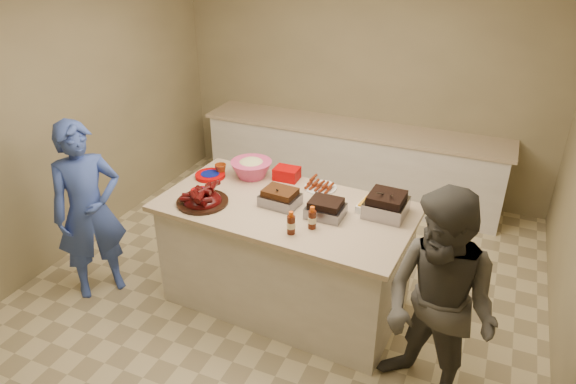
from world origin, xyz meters
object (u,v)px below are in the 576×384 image
at_px(coleslaw_bowl, 252,177).
at_px(bbq_bottle_b, 312,228).
at_px(roasting_pan, 385,214).
at_px(plastic_cup, 221,174).
at_px(island, 286,300).
at_px(mustard_bottle, 269,199).
at_px(bbq_bottle_a, 291,233).
at_px(guest_blue, 104,287).
at_px(rib_platter, 203,203).

bearing_deg(coleslaw_bowl, bbq_bottle_b, -36.77).
height_order(roasting_pan, plastic_cup, roasting_pan).
distance_m(island, mustard_bottle, 0.99).
bearing_deg(bbq_bottle_a, guest_blue, -176.04).
relative_size(bbq_bottle_b, mustard_bottle, 1.61).
height_order(coleslaw_bowl, bbq_bottle_b, coleslaw_bowl).
xyz_separation_m(roasting_pan, guest_blue, (-2.40, -0.67, -0.97)).
distance_m(plastic_cup, guest_blue, 1.52).
bearing_deg(roasting_pan, plastic_cup, 178.00).
distance_m(roasting_pan, plastic_cup, 1.55).
relative_size(rib_platter, coleslaw_bowl, 1.15).
xyz_separation_m(island, rib_platter, (-0.64, -0.23, 0.97)).
xyz_separation_m(roasting_pan, coleslaw_bowl, (-1.27, 0.19, 0.00)).
distance_m(island, roasting_pan, 1.26).
bearing_deg(bbq_bottle_b, guest_blue, -172.44).
height_order(island, mustard_bottle, mustard_bottle).
bearing_deg(rib_platter, bbq_bottle_b, -0.59).
bearing_deg(roasting_pan, island, -164.37).
distance_m(rib_platter, plastic_cup, 0.55).
distance_m(rib_platter, bbq_bottle_a, 0.86).
height_order(bbq_bottle_a, bbq_bottle_b, same).
xyz_separation_m(mustard_bottle, plastic_cup, (-0.61, 0.26, 0.00)).
xyz_separation_m(island, roasting_pan, (0.78, 0.18, 0.97)).
xyz_separation_m(rib_platter, mustard_bottle, (0.47, 0.27, -0.00)).
bearing_deg(island, rib_platter, -156.67).
distance_m(coleslaw_bowl, bbq_bottle_a, 1.02).
distance_m(bbq_bottle_b, guest_blue, 2.19).
relative_size(roasting_pan, coleslaw_bowl, 0.84).
relative_size(island, mustard_bottle, 18.29).
bearing_deg(guest_blue, bbq_bottle_b, -45.66).
relative_size(roasting_pan, bbq_bottle_a, 1.70).
bearing_deg(island, coleslaw_bowl, 147.00).
relative_size(island, guest_blue, 1.26).
relative_size(roasting_pan, guest_blue, 0.19).
height_order(mustard_bottle, guest_blue, mustard_bottle).
relative_size(rib_platter, plastic_cup, 4.00).
bearing_deg(mustard_bottle, coleslaw_bowl, 134.85).
distance_m(bbq_bottle_a, plastic_cup, 1.19).
relative_size(roasting_pan, plastic_cup, 2.93).
bearing_deg(guest_blue, plastic_cup, -10.03).
height_order(roasting_pan, mustard_bottle, roasting_pan).
xyz_separation_m(bbq_bottle_a, plastic_cup, (-0.98, 0.67, -0.00)).
bearing_deg(plastic_cup, bbq_bottle_b, -26.37).
distance_m(roasting_pan, coleslaw_bowl, 1.28).
xyz_separation_m(rib_platter, bbq_bottle_a, (0.84, -0.14, 0.00)).
bearing_deg(island, plastic_cup, 162.35).
distance_m(mustard_bottle, guest_blue, 1.83).
xyz_separation_m(island, bbq_bottle_a, (0.20, -0.37, 0.97)).
distance_m(coleslaw_bowl, bbq_bottle_b, 1.01).
bearing_deg(island, guest_blue, -159.24).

